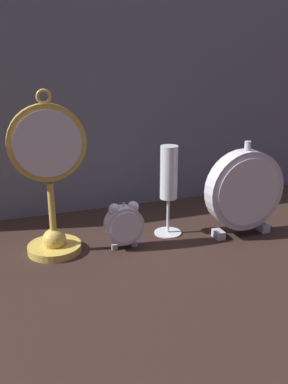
% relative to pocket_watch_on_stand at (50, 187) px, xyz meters
% --- Properties ---
extents(ground_plane, '(4.00, 4.00, 0.00)m').
position_rel_pocket_watch_on_stand_xyz_m(ground_plane, '(0.20, -0.10, -0.15)').
color(ground_plane, black).
extents(fabric_backdrop_drape, '(1.27, 0.01, 0.57)m').
position_rel_pocket_watch_on_stand_xyz_m(fabric_backdrop_drape, '(0.20, 0.23, 0.14)').
color(fabric_backdrop_drape, slate).
rests_on(fabric_backdrop_drape, ground_plane).
extents(pocket_watch_on_stand, '(0.16, 0.11, 0.34)m').
position_rel_pocket_watch_on_stand_xyz_m(pocket_watch_on_stand, '(0.00, 0.00, 0.00)').
color(pocket_watch_on_stand, gold).
rests_on(pocket_watch_on_stand, ground_plane).
extents(alarm_clock_twin_bell, '(0.08, 0.03, 0.10)m').
position_rel_pocket_watch_on_stand_xyz_m(alarm_clock_twin_bell, '(0.15, -0.03, -0.09)').
color(alarm_clock_twin_bell, silver).
rests_on(alarm_clock_twin_bell, ground_plane).
extents(mantel_clock_silver, '(0.18, 0.04, 0.22)m').
position_rel_pocket_watch_on_stand_xyz_m(mantel_clock_silver, '(0.42, -0.06, -0.04)').
color(mantel_clock_silver, silver).
rests_on(mantel_clock_silver, ground_plane).
extents(champagne_flute, '(0.06, 0.06, 0.21)m').
position_rel_pocket_watch_on_stand_xyz_m(champagne_flute, '(0.26, 0.01, -0.02)').
color(champagne_flute, silver).
rests_on(champagne_flute, ground_plane).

